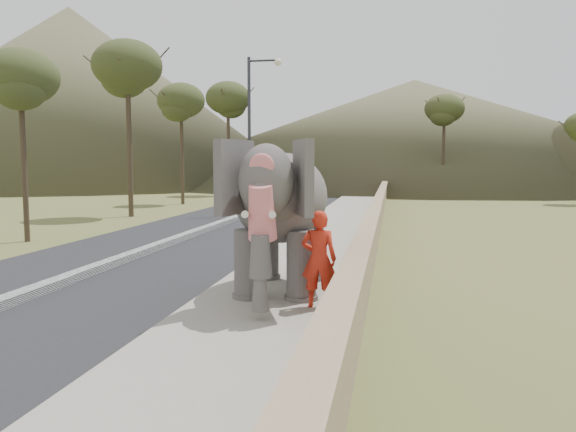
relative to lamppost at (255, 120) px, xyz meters
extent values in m
plane|color=olive|center=(4.69, -17.05, -4.87)|extent=(160.00, 160.00, 0.00)
cube|color=black|center=(-0.31, -7.05, -4.86)|extent=(7.00, 120.00, 0.03)
cube|color=black|center=(-0.31, -7.05, -4.76)|extent=(0.35, 120.00, 0.22)
cube|color=#9E9687|center=(4.69, -7.05, -4.80)|extent=(3.00, 120.00, 0.15)
cube|color=tan|center=(6.34, -7.05, -4.32)|extent=(0.30, 120.00, 1.10)
cylinder|color=#303135|center=(-0.31, 0.00, -0.87)|extent=(0.16, 0.16, 8.00)
cylinder|color=#303135|center=(0.49, 0.00, 2.93)|extent=(1.60, 0.10, 0.10)
sphere|color=#FFF2CC|center=(1.19, 0.00, 2.83)|extent=(0.36, 0.36, 0.36)
cylinder|color=#2D2D33|center=(0.19, -0.22, -3.87)|extent=(0.08, 0.08, 2.00)
cube|color=#C65412|center=(0.19, -0.22, -2.77)|extent=(0.60, 0.05, 0.60)
cone|color=brown|center=(-33.31, 37.95, 6.13)|extent=(60.00, 60.00, 22.00)
cone|color=brown|center=(9.69, 52.95, 2.13)|extent=(80.00, 80.00, 14.00)
imported|color=red|center=(5.64, -18.11, -3.84)|extent=(0.64, 0.42, 1.76)
imported|color=maroon|center=(0.54, 9.69, -4.42)|extent=(0.72, 1.77, 0.91)
imported|color=black|center=(1.66, 9.69, -3.85)|extent=(0.78, 0.63, 1.54)
camera|label=1|loc=(6.92, -28.01, -2.09)|focal=35.00mm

